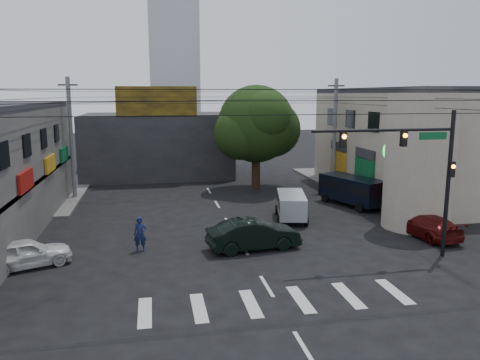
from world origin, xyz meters
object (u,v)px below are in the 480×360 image
object	(u,v)px
street_tree	(256,124)
silver_minivan	(291,207)
traffic_gantry	(418,161)
maroon_sedan	(427,226)
dark_sedan	(254,235)
white_compact	(26,253)
utility_pole_far_left	(71,139)
utility_pole_far_right	(335,135)
traffic_officer	(140,234)
navy_van	(352,191)

from	to	relation	value
street_tree	silver_minivan	bearing A→B (deg)	-89.67
traffic_gantry	maroon_sedan	xyz separation A→B (m)	(2.68, 3.02, -4.18)
dark_sedan	white_compact	world-z (taller)	dark_sedan
dark_sedan	silver_minivan	xyz separation A→B (m)	(3.59, 5.16, 0.06)
utility_pole_far_left	dark_sedan	xyz separation A→B (m)	(10.97, -14.25, -3.81)
dark_sedan	white_compact	distance (m)	10.94
dark_sedan	traffic_gantry	bearing A→B (deg)	-117.71
utility_pole_far_right	traffic_officer	bearing A→B (deg)	-139.52
dark_sedan	silver_minivan	distance (m)	6.28
traffic_officer	dark_sedan	bearing A→B (deg)	-5.74
white_compact	silver_minivan	distance (m)	15.60
street_tree	utility_pole_far_right	size ratio (longest dim) A/B	0.95
utility_pole_far_left	maroon_sedan	xyz separation A→B (m)	(21.00, -13.98, -3.95)
utility_pole_far_left	silver_minivan	bearing A→B (deg)	-31.98
traffic_gantry	utility_pole_far_left	world-z (taller)	utility_pole_far_left
white_compact	maroon_sedan	xyz separation A→B (m)	(20.95, 0.84, -0.04)
dark_sedan	maroon_sedan	distance (m)	10.03
traffic_gantry	white_compact	size ratio (longest dim) A/B	1.65
street_tree	silver_minivan	size ratio (longest dim) A/B	2.07
street_tree	traffic_officer	xyz separation A→B (m)	(-9.28, -14.47, -4.57)
utility_pole_far_left	navy_van	bearing A→B (deg)	-17.00
dark_sedan	maroon_sedan	bearing A→B (deg)	-95.63
street_tree	navy_van	xyz separation A→B (m)	(5.53, -7.12, -4.44)
traffic_officer	silver_minivan	bearing A→B (deg)	27.08
street_tree	white_compact	size ratio (longest dim) A/B	2.00
traffic_officer	traffic_gantry	bearing A→B (deg)	-13.14
dark_sedan	silver_minivan	world-z (taller)	silver_minivan
traffic_gantry	utility_pole_far_right	world-z (taller)	utility_pole_far_right
street_tree	dark_sedan	bearing A→B (deg)	-103.03
utility_pole_far_left	utility_pole_far_right	world-z (taller)	same
street_tree	maroon_sedan	size ratio (longest dim) A/B	1.87
traffic_gantry	dark_sedan	distance (m)	8.83
navy_van	traffic_officer	size ratio (longest dim) A/B	3.08
dark_sedan	utility_pole_far_right	bearing A→B (deg)	-42.30
utility_pole_far_left	maroon_sedan	bearing A→B (deg)	-33.65
navy_van	maroon_sedan	bearing A→B (deg)	167.30
utility_pole_far_right	navy_van	distance (m)	7.15
silver_minivan	traffic_officer	bearing A→B (deg)	127.74
street_tree	traffic_gantry	xyz separation A→B (m)	(3.82, -18.00, -0.64)
traffic_gantry	navy_van	bearing A→B (deg)	81.10
street_tree	silver_minivan	distance (m)	11.10
utility_pole_far_right	silver_minivan	size ratio (longest dim) A/B	2.19
dark_sedan	navy_van	world-z (taller)	navy_van
utility_pole_far_right	maroon_sedan	world-z (taller)	utility_pole_far_right
traffic_gantry	utility_pole_far_right	bearing A→B (deg)	81.06
dark_sedan	traffic_officer	xyz separation A→B (m)	(-5.75, 0.78, 0.11)
utility_pole_far_left	traffic_officer	world-z (taller)	utility_pole_far_left
utility_pole_far_left	white_compact	world-z (taller)	utility_pole_far_left
traffic_gantry	utility_pole_far_right	distance (m)	17.21
street_tree	traffic_gantry	size ratio (longest dim) A/B	1.21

